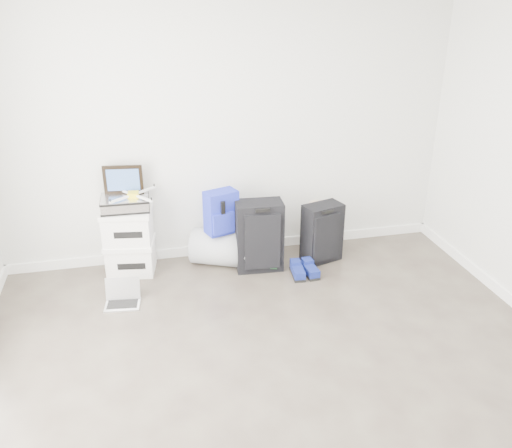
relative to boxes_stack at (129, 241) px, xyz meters
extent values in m
plane|color=#3A302A|center=(1.03, -2.28, -0.33)|extent=(5.00, 5.00, 0.00)
cube|color=silver|center=(1.03, 0.22, 1.02)|extent=(4.50, 0.02, 2.70)
cube|color=white|center=(1.03, 0.20, -0.28)|extent=(4.50, 0.02, 0.10)
cube|color=white|center=(0.00, 0.00, -0.19)|extent=(0.49, 0.42, 0.29)
cube|color=white|center=(0.00, 0.00, -0.02)|extent=(0.52, 0.44, 0.04)
cube|color=white|center=(0.00, 0.00, 0.14)|extent=(0.49, 0.42, 0.29)
cube|color=white|center=(0.00, 0.00, 0.31)|extent=(0.52, 0.44, 0.04)
cube|color=#B2B2B7|center=(0.00, 0.00, 0.39)|extent=(0.45, 0.33, 0.13)
cube|color=black|center=(0.00, 0.10, 0.59)|extent=(0.37, 0.07, 0.28)
cube|color=navy|center=(0.00, 0.09, 0.59)|extent=(0.30, 0.05, 0.21)
cube|color=yellow|center=(0.08, -0.02, 0.48)|extent=(0.11, 0.11, 0.05)
cube|color=white|center=(0.19, 0.06, 0.48)|extent=(0.22, 0.18, 0.02)
cube|color=white|center=(0.00, 0.09, 0.48)|extent=(0.18, 0.22, 0.02)
cube|color=white|center=(-0.03, -0.10, 0.48)|extent=(0.22, 0.18, 0.02)
cube|color=white|center=(0.16, -0.13, 0.48)|extent=(0.18, 0.22, 0.02)
cylinder|color=#989CA1|center=(0.90, -0.05, -0.15)|extent=(0.69, 0.58, 0.37)
cube|color=#171E99|center=(0.90, -0.07, 0.25)|extent=(0.35, 0.27, 0.43)
cube|color=#171E99|center=(0.90, -0.17, 0.17)|extent=(0.23, 0.13, 0.20)
cube|color=black|center=(1.24, -0.21, 0.02)|extent=(0.47, 0.29, 0.71)
cube|color=black|center=(1.24, -0.36, 0.02)|extent=(0.34, 0.06, 0.56)
cube|color=black|center=(1.24, -0.35, 0.35)|extent=(0.14, 0.04, 0.03)
cube|color=#133517|center=(1.28, -0.19, -0.10)|extent=(0.37, 0.28, 0.47)
cube|color=#133517|center=(1.28, -0.30, -0.18)|extent=(0.25, 0.13, 0.22)
cube|color=black|center=(1.91, -0.19, -0.03)|extent=(0.43, 0.32, 0.61)
cube|color=black|center=(1.91, -0.31, -0.03)|extent=(0.29, 0.11, 0.49)
cube|color=black|center=(1.91, -0.31, 0.25)|extent=(0.14, 0.06, 0.03)
cube|color=black|center=(1.57, -0.46, -0.32)|extent=(0.13, 0.29, 0.03)
cube|color=navy|center=(1.57, -0.46, -0.27)|extent=(0.13, 0.28, 0.07)
cube|color=black|center=(1.70, -0.46, -0.32)|extent=(0.13, 0.29, 0.03)
cube|color=navy|center=(1.70, -0.46, -0.27)|extent=(0.13, 0.28, 0.07)
cylinder|color=tan|center=(1.90, -0.02, -0.05)|extent=(0.18, 0.18, 0.56)
cube|color=silver|center=(-0.10, -0.63, -0.33)|extent=(0.33, 0.25, 0.01)
cube|color=black|center=(-0.10, -0.63, -0.32)|extent=(0.28, 0.17, 0.00)
cube|color=black|center=(-0.09, -0.52, -0.22)|extent=(0.30, 0.05, 0.20)
camera|label=1|loc=(0.14, -4.88, 2.30)|focal=38.00mm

